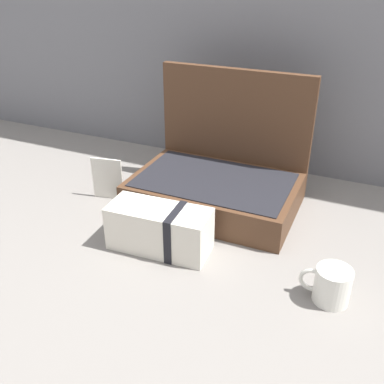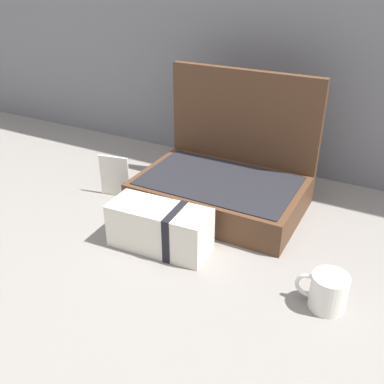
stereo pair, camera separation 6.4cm
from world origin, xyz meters
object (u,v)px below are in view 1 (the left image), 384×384
object	(u,v)px
open_suitcase	(219,178)
coffee_mug	(331,285)
info_card_left	(107,179)
cream_toiletry_bag	(161,229)

from	to	relation	value
open_suitcase	coffee_mug	xyz separation A→B (m)	(0.38, -0.31, -0.04)
coffee_mug	info_card_left	size ratio (longest dim) A/B	0.84
info_card_left	cream_toiletry_bag	bearing A→B (deg)	-42.88
coffee_mug	info_card_left	bearing A→B (deg)	164.45
cream_toiletry_bag	info_card_left	xyz separation A→B (m)	(-0.28, 0.17, 0.01)
open_suitcase	cream_toiletry_bag	world-z (taller)	open_suitcase
cream_toiletry_bag	open_suitcase	bearing A→B (deg)	80.53
cream_toiletry_bag	coffee_mug	distance (m)	0.43
open_suitcase	coffee_mug	distance (m)	0.49
coffee_mug	info_card_left	xyz separation A→B (m)	(-0.71, 0.20, 0.03)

